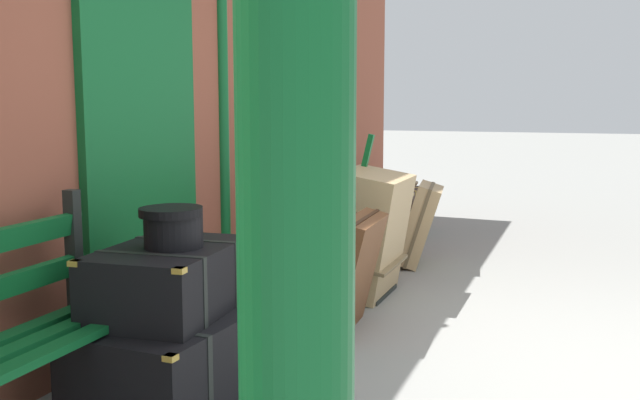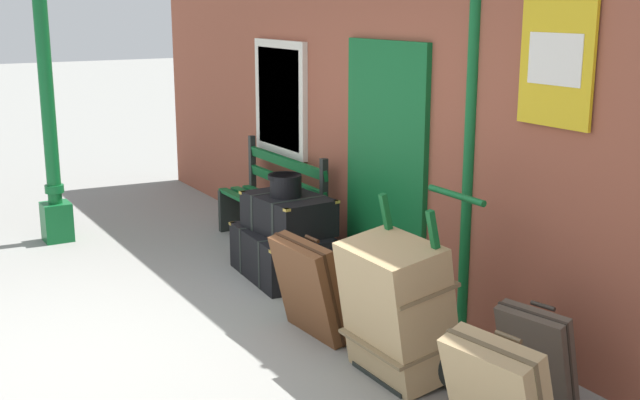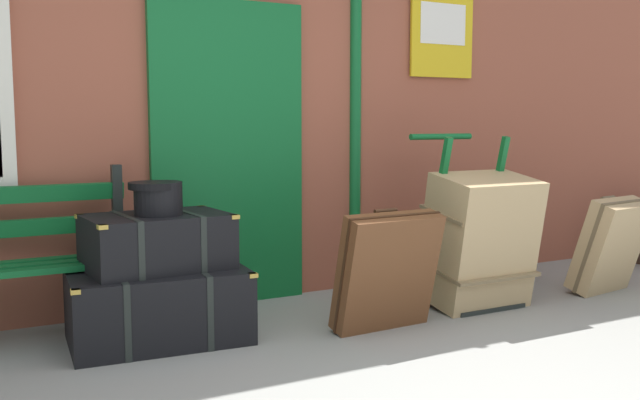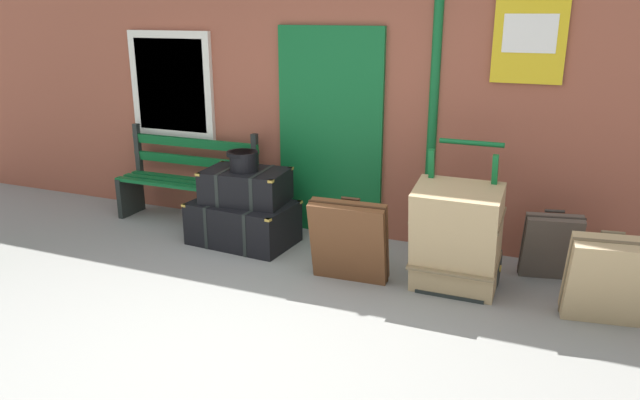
{
  "view_description": "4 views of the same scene",
  "coord_description": "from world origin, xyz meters",
  "px_view_note": "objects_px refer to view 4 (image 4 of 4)",
  "views": [
    {
      "loc": [
        -3.82,
        0.01,
        1.43
      ],
      "look_at": [
        0.56,
        1.6,
        0.8
      ],
      "focal_mm": 41.46,
      "sensor_mm": 36.0,
      "label": 1
    },
    {
      "loc": [
        5.29,
        -1.4,
        2.38
      ],
      "look_at": [
        -0.32,
        1.88,
        0.81
      ],
      "focal_mm": 45.53,
      "sensor_mm": 36.0,
      "label": 2
    },
    {
      "loc": [
        -1.92,
        -2.2,
        1.28
      ],
      "look_at": [
        0.12,
        1.63,
        0.8
      ],
      "focal_mm": 39.76,
      "sensor_mm": 36.0,
      "label": 3
    },
    {
      "loc": [
        2.03,
        -3.13,
        2.24
      ],
      "look_at": [
        0.08,
        1.55,
        0.64
      ],
      "focal_mm": 33.82,
      "sensor_mm": 36.0,
      "label": 4
    }
  ],
  "objects_px": {
    "steamer_trunk_middle": "(246,186)",
    "suitcase_olive": "(550,246)",
    "suitcase_tan": "(349,241)",
    "suitcase_beige": "(606,280)",
    "round_hatbox": "(244,160)",
    "porters_trolley": "(458,253)",
    "large_brown_trunk": "(456,238)",
    "platform_bench": "(188,182)",
    "steamer_trunk_base": "(243,222)"
  },
  "relations": [
    {
      "from": "platform_bench",
      "to": "suitcase_olive",
      "type": "bearing_deg",
      "value": -1.79
    },
    {
      "from": "steamer_trunk_base",
      "to": "porters_trolley",
      "type": "height_order",
      "value": "porters_trolley"
    },
    {
      "from": "platform_bench",
      "to": "suitcase_beige",
      "type": "distance_m",
      "value": 4.23
    },
    {
      "from": "platform_bench",
      "to": "large_brown_trunk",
      "type": "height_order",
      "value": "platform_bench"
    },
    {
      "from": "round_hatbox",
      "to": "steamer_trunk_middle",
      "type": "bearing_deg",
      "value": 91.92
    },
    {
      "from": "platform_bench",
      "to": "suitcase_beige",
      "type": "relative_size",
      "value": 2.2
    },
    {
      "from": "large_brown_trunk",
      "to": "suitcase_tan",
      "type": "height_order",
      "value": "large_brown_trunk"
    },
    {
      "from": "porters_trolley",
      "to": "suitcase_olive",
      "type": "xyz_separation_m",
      "value": [
        0.72,
        0.36,
        0.04
      ]
    },
    {
      "from": "porters_trolley",
      "to": "suitcase_tan",
      "type": "height_order",
      "value": "porters_trolley"
    },
    {
      "from": "large_brown_trunk",
      "to": "suitcase_beige",
      "type": "height_order",
      "value": "large_brown_trunk"
    },
    {
      "from": "steamer_trunk_middle",
      "to": "suitcase_olive",
      "type": "relative_size",
      "value": 1.33
    },
    {
      "from": "round_hatbox",
      "to": "large_brown_trunk",
      "type": "distance_m",
      "value": 2.19
    },
    {
      "from": "suitcase_beige",
      "to": "steamer_trunk_base",
      "type": "bearing_deg",
      "value": 172.32
    },
    {
      "from": "steamer_trunk_base",
      "to": "suitcase_beige",
      "type": "relative_size",
      "value": 1.45
    },
    {
      "from": "suitcase_tan",
      "to": "large_brown_trunk",
      "type": "bearing_deg",
      "value": 10.53
    },
    {
      "from": "steamer_trunk_middle",
      "to": "porters_trolley",
      "type": "bearing_deg",
      "value": -4.64
    },
    {
      "from": "platform_bench",
      "to": "round_hatbox",
      "type": "xyz_separation_m",
      "value": [
        0.89,
        -0.33,
        0.41
      ]
    },
    {
      "from": "steamer_trunk_base",
      "to": "large_brown_trunk",
      "type": "distance_m",
      "value": 2.19
    },
    {
      "from": "large_brown_trunk",
      "to": "suitcase_olive",
      "type": "bearing_deg",
      "value": 36.7
    },
    {
      "from": "suitcase_olive",
      "to": "suitcase_beige",
      "type": "relative_size",
      "value": 0.87
    },
    {
      "from": "porters_trolley",
      "to": "round_hatbox",
      "type": "bearing_deg",
      "value": 176.07
    },
    {
      "from": "porters_trolley",
      "to": "large_brown_trunk",
      "type": "bearing_deg",
      "value": -90.0
    },
    {
      "from": "large_brown_trunk",
      "to": "suitcase_beige",
      "type": "distance_m",
      "value": 1.14
    },
    {
      "from": "platform_bench",
      "to": "suitcase_olive",
      "type": "xyz_separation_m",
      "value": [
        3.74,
        -0.12,
        -0.14
      ]
    },
    {
      "from": "steamer_trunk_base",
      "to": "steamer_trunk_middle",
      "type": "height_order",
      "value": "steamer_trunk_middle"
    },
    {
      "from": "platform_bench",
      "to": "round_hatbox",
      "type": "bearing_deg",
      "value": -20.14
    },
    {
      "from": "steamer_trunk_middle",
      "to": "suitcase_tan",
      "type": "relative_size",
      "value": 1.12
    },
    {
      "from": "suitcase_tan",
      "to": "suitcase_olive",
      "type": "bearing_deg",
      "value": 23.7
    },
    {
      "from": "large_brown_trunk",
      "to": "suitcase_olive",
      "type": "xyz_separation_m",
      "value": [
        0.72,
        0.53,
        -0.16
      ]
    },
    {
      "from": "large_brown_trunk",
      "to": "platform_bench",
      "type": "bearing_deg",
      "value": 167.88
    },
    {
      "from": "steamer_trunk_middle",
      "to": "suitcase_olive",
      "type": "bearing_deg",
      "value": 3.68
    },
    {
      "from": "large_brown_trunk",
      "to": "suitcase_olive",
      "type": "height_order",
      "value": "large_brown_trunk"
    },
    {
      "from": "steamer_trunk_middle",
      "to": "porters_trolley",
      "type": "relative_size",
      "value": 0.71
    },
    {
      "from": "steamer_trunk_base",
      "to": "large_brown_trunk",
      "type": "relative_size",
      "value": 1.12
    },
    {
      "from": "platform_bench",
      "to": "large_brown_trunk",
      "type": "bearing_deg",
      "value": -12.12
    },
    {
      "from": "round_hatbox",
      "to": "large_brown_trunk",
      "type": "relative_size",
      "value": 0.33
    },
    {
      "from": "platform_bench",
      "to": "steamer_trunk_middle",
      "type": "relative_size",
      "value": 1.89
    },
    {
      "from": "platform_bench",
      "to": "round_hatbox",
      "type": "height_order",
      "value": "platform_bench"
    },
    {
      "from": "round_hatbox",
      "to": "suitcase_tan",
      "type": "bearing_deg",
      "value": -20.85
    },
    {
      "from": "suitcase_tan",
      "to": "suitcase_beige",
      "type": "distance_m",
      "value": 1.99
    },
    {
      "from": "round_hatbox",
      "to": "large_brown_trunk",
      "type": "xyz_separation_m",
      "value": [
        2.14,
        -0.32,
        -0.38
      ]
    },
    {
      "from": "large_brown_trunk",
      "to": "suitcase_tan",
      "type": "bearing_deg",
      "value": -169.47
    },
    {
      "from": "round_hatbox",
      "to": "suitcase_olive",
      "type": "relative_size",
      "value": 0.49
    },
    {
      "from": "porters_trolley",
      "to": "suitcase_beige",
      "type": "xyz_separation_m",
      "value": [
        1.12,
        -0.32,
        0.09
      ]
    },
    {
      "from": "steamer_trunk_base",
      "to": "large_brown_trunk",
      "type": "xyz_separation_m",
      "value": [
        2.15,
        -0.3,
        0.26
      ]
    },
    {
      "from": "platform_bench",
      "to": "suitcase_tan",
      "type": "relative_size",
      "value": 2.12
    },
    {
      "from": "steamer_trunk_middle",
      "to": "suitcase_beige",
      "type": "relative_size",
      "value": 1.16
    },
    {
      "from": "steamer_trunk_base",
      "to": "suitcase_tan",
      "type": "xyz_separation_m",
      "value": [
        1.29,
        -0.46,
        0.16
      ]
    },
    {
      "from": "steamer_trunk_base",
      "to": "porters_trolley",
      "type": "xyz_separation_m",
      "value": [
        2.15,
        -0.12,
        0.06
      ]
    },
    {
      "from": "suitcase_tan",
      "to": "suitcase_olive",
      "type": "relative_size",
      "value": 1.19
    }
  ]
}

